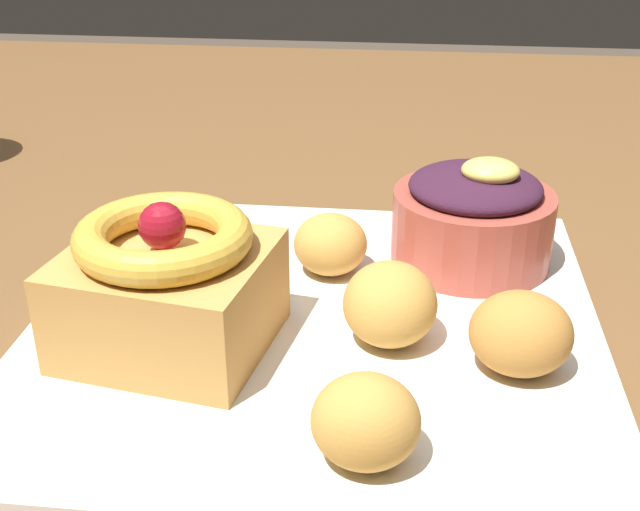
{
  "coord_description": "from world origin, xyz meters",
  "views": [
    {
      "loc": [
        0.03,
        -0.51,
        0.97
      ],
      "look_at": [
        -0.02,
        -0.12,
        0.77
      ],
      "focal_mm": 46.58,
      "sensor_mm": 36.0,
      "label": 1
    }
  ],
  "objects_px": {
    "fritter_back": "(366,421)",
    "berry_ramekin": "(473,217)",
    "cake_slice": "(168,284)",
    "fritter_middle": "(390,304)",
    "front_plate": "(316,329)",
    "fritter_front": "(521,333)",
    "fritter_extra": "(330,244)"
  },
  "relations": [
    {
      "from": "berry_ramekin",
      "to": "front_plate",
      "type": "bearing_deg",
      "value": -136.74
    },
    {
      "from": "fritter_front",
      "to": "fritter_back",
      "type": "relative_size",
      "value": 1.1
    },
    {
      "from": "fritter_back",
      "to": "fritter_extra",
      "type": "bearing_deg",
      "value": 100.66
    },
    {
      "from": "fritter_front",
      "to": "fritter_middle",
      "type": "xyz_separation_m",
      "value": [
        -0.06,
        0.02,
        0.0
      ]
    },
    {
      "from": "front_plate",
      "to": "cake_slice",
      "type": "relative_size",
      "value": 2.72
    },
    {
      "from": "berry_ramekin",
      "to": "fritter_extra",
      "type": "relative_size",
      "value": 2.22
    },
    {
      "from": "fritter_front",
      "to": "fritter_extra",
      "type": "height_order",
      "value": "fritter_front"
    },
    {
      "from": "berry_ramekin",
      "to": "fritter_extra",
      "type": "xyz_separation_m",
      "value": [
        -0.08,
        -0.02,
        -0.01
      ]
    },
    {
      "from": "berry_ramekin",
      "to": "fritter_middle",
      "type": "xyz_separation_m",
      "value": [
        -0.05,
        -0.1,
        -0.01
      ]
    },
    {
      "from": "fritter_extra",
      "to": "fritter_front",
      "type": "bearing_deg",
      "value": -42.38
    },
    {
      "from": "front_plate",
      "to": "berry_ramekin",
      "type": "distance_m",
      "value": 0.12
    },
    {
      "from": "fritter_front",
      "to": "fritter_middle",
      "type": "bearing_deg",
      "value": 163.01
    },
    {
      "from": "fritter_back",
      "to": "berry_ramekin",
      "type": "bearing_deg",
      "value": 74.72
    },
    {
      "from": "berry_ramekin",
      "to": "fritter_back",
      "type": "height_order",
      "value": "berry_ramekin"
    },
    {
      "from": "fritter_front",
      "to": "cake_slice",
      "type": "bearing_deg",
      "value": 178.7
    },
    {
      "from": "fritter_front",
      "to": "fritter_back",
      "type": "xyz_separation_m",
      "value": [
        -0.07,
        -0.07,
        -0.0
      ]
    },
    {
      "from": "fritter_extra",
      "to": "fritter_back",
      "type": "bearing_deg",
      "value": -79.34
    },
    {
      "from": "cake_slice",
      "to": "fritter_middle",
      "type": "distance_m",
      "value": 0.11
    },
    {
      "from": "fritter_extra",
      "to": "fritter_middle",
      "type": "bearing_deg",
      "value": -62.61
    },
    {
      "from": "front_plate",
      "to": "cake_slice",
      "type": "height_order",
      "value": "cake_slice"
    },
    {
      "from": "fritter_middle",
      "to": "front_plate",
      "type": "bearing_deg",
      "value": 157.82
    },
    {
      "from": "cake_slice",
      "to": "fritter_front",
      "type": "xyz_separation_m",
      "value": [
        0.17,
        -0.0,
        -0.01
      ]
    },
    {
      "from": "berry_ramekin",
      "to": "fritter_front",
      "type": "distance_m",
      "value": 0.12
    },
    {
      "from": "fritter_back",
      "to": "fritter_middle",
      "type": "bearing_deg",
      "value": 86.18
    },
    {
      "from": "cake_slice",
      "to": "fritter_back",
      "type": "distance_m",
      "value": 0.13
    },
    {
      "from": "front_plate",
      "to": "fritter_back",
      "type": "relative_size",
      "value": 6.7
    },
    {
      "from": "fritter_middle",
      "to": "fritter_front",
      "type": "bearing_deg",
      "value": -16.99
    },
    {
      "from": "cake_slice",
      "to": "berry_ramekin",
      "type": "distance_m",
      "value": 0.19
    },
    {
      "from": "front_plate",
      "to": "fritter_middle",
      "type": "height_order",
      "value": "fritter_middle"
    },
    {
      "from": "cake_slice",
      "to": "fritter_middle",
      "type": "height_order",
      "value": "cake_slice"
    },
    {
      "from": "fritter_middle",
      "to": "fritter_back",
      "type": "distance_m",
      "value": 0.09
    },
    {
      "from": "front_plate",
      "to": "fritter_back",
      "type": "distance_m",
      "value": 0.12
    }
  ]
}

